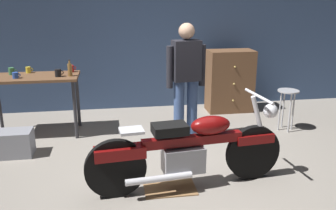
{
  "coord_description": "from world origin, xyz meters",
  "views": [
    {
      "loc": [
        -0.67,
        -3.74,
        2.03
      ],
      "look_at": [
        0.03,
        0.7,
        0.65
      ],
      "focal_mm": 38.53,
      "sensor_mm": 36.0,
      "label": 1
    }
  ],
  "objects": [
    {
      "name": "mug_black_matte",
      "position": [
        -1.44,
        1.52,
        0.95
      ],
      "size": [
        0.12,
        0.09,
        0.11
      ],
      "color": "black",
      "rests_on": "workbench"
    },
    {
      "name": "motorcycle",
      "position": [
        0.1,
        -0.28,
        0.45
      ],
      "size": [
        2.19,
        0.63,
        1.0
      ],
      "rotation": [
        0.0,
        0.0,
        0.1
      ],
      "color": "black",
      "rests_on": "ground_plane"
    },
    {
      "name": "mug_yellow_tall",
      "position": [
        -1.92,
        1.85,
        0.95
      ],
      "size": [
        0.11,
        0.07,
        0.09
      ],
      "color": "yellow",
      "rests_on": "workbench"
    },
    {
      "name": "ground_plane",
      "position": [
        0.0,
        0.0,
        0.0
      ],
      "size": [
        12.0,
        12.0,
        0.0
      ],
      "primitive_type": "plane",
      "color": "gray"
    },
    {
      "name": "mug_red_diner",
      "position": [
        -1.29,
        1.82,
        0.95
      ],
      "size": [
        0.11,
        0.08,
        0.1
      ],
      "color": "red",
      "rests_on": "workbench"
    },
    {
      "name": "workbench",
      "position": [
        -1.82,
        1.62,
        0.79
      ],
      "size": [
        1.3,
        0.64,
        0.9
      ],
      "color": "brown",
      "rests_on": "ground_plane"
    },
    {
      "name": "bottle",
      "position": [
        -1.28,
        1.53,
        1.0
      ],
      "size": [
        0.06,
        0.06,
        0.24
      ],
      "color": "olive",
      "rests_on": "workbench"
    },
    {
      "name": "person_standing",
      "position": [
        0.34,
        1.08,
        0.93
      ],
      "size": [
        0.57,
        0.27,
        1.67
      ],
      "rotation": [
        0.0,
        0.0,
        3.28
      ],
      "color": "#3C5484",
      "rests_on": "ground_plane"
    },
    {
      "name": "drip_tray",
      "position": [
        -0.11,
        -0.28,
        0.01
      ],
      "size": [
        0.56,
        0.4,
        0.01
      ],
      "primitive_type": "cube",
      "color": "olive",
      "rests_on": "ground_plane"
    },
    {
      "name": "back_wall",
      "position": [
        0.0,
        2.8,
        1.55
      ],
      "size": [
        8.0,
        0.12,
        3.1
      ],
      "primitive_type": "cube",
      "color": "#384C70",
      "rests_on": "ground_plane"
    },
    {
      "name": "shop_stool",
      "position": [
        1.96,
        1.2,
        0.5
      ],
      "size": [
        0.32,
        0.32,
        0.64
      ],
      "color": "#B2B2B7",
      "rests_on": "ground_plane"
    },
    {
      "name": "wooden_dresser",
      "position": [
        1.4,
        2.3,
        0.55
      ],
      "size": [
        0.8,
        0.47,
        1.1
      ],
      "color": "brown",
      "rests_on": "ground_plane"
    },
    {
      "name": "mug_blue_enamel",
      "position": [
        -2.02,
        1.5,
        0.94
      ],
      "size": [
        0.11,
        0.08,
        0.09
      ],
      "color": "#2D51AD",
      "rests_on": "workbench"
    },
    {
      "name": "mug_green_speckled",
      "position": [
        -2.14,
        1.76,
        0.95
      ],
      "size": [
        0.11,
        0.08,
        0.11
      ],
      "color": "#3D7F4C",
      "rests_on": "workbench"
    },
    {
      "name": "storage_bin",
      "position": [
        -1.97,
        0.87,
        0.17
      ],
      "size": [
        0.44,
        0.32,
        0.34
      ],
      "primitive_type": "cube",
      "color": "gray",
      "rests_on": "ground_plane"
    }
  ]
}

